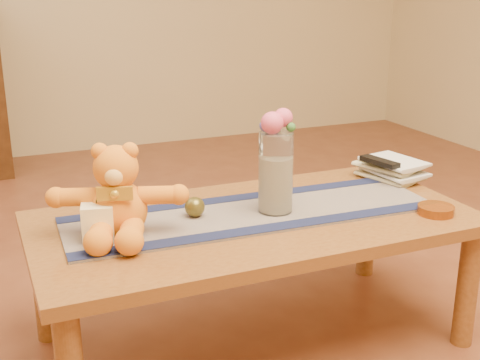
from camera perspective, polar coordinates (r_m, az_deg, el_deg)
name	(u,v)px	position (r m, az deg, el deg)	size (l,w,h in m)	color
floor	(253,340)	(2.23, 1.22, -14.19)	(5.50, 5.50, 0.00)	brown
coffee_table_top	(254,223)	(2.03, 1.30, -3.86)	(1.40, 0.70, 0.04)	brown
table_leg_fr	(467,288)	(2.24, 19.76, -9.13)	(0.07, 0.07, 0.41)	brown
table_leg_bl	(43,284)	(2.24, -17.27, -8.91)	(0.07, 0.07, 0.41)	brown
table_leg_br	(367,227)	(2.65, 11.36, -4.18)	(0.07, 0.07, 0.41)	brown
persian_runner	(252,213)	(2.05, 1.13, -3.00)	(1.20, 0.35, 0.01)	#1B1743
runner_border_near	(271,227)	(1.92, 2.77, -4.29)	(1.20, 0.06, 0.00)	#13193B
runner_border_far	(237,198)	(2.17, -0.31, -1.61)	(1.20, 0.06, 0.00)	#13193B
teddy_bear	(118,191)	(1.87, -10.96, -0.98)	(0.38, 0.32, 0.26)	orange
pillar_candle	(98,221)	(1.87, -12.66, -3.64)	(0.09, 0.09, 0.11)	#FFF1BB
candle_wick	(96,202)	(1.85, -12.78, -1.93)	(0.00, 0.00, 0.01)	black
glass_vase	(276,173)	(2.02, 3.23, 0.68)	(0.11, 0.11, 0.26)	silver
potpourri_fill	(275,184)	(2.03, 3.21, -0.38)	(0.09, 0.09, 0.18)	beige
rose_left	(272,123)	(1.96, 2.91, 5.15)	(0.07, 0.07, 0.07)	#DA4D72
rose_right	(283,118)	(1.99, 3.90, 5.63)	(0.06, 0.06, 0.06)	#DA4D72
blue_flower_back	(274,121)	(2.01, 3.12, 5.29)	(0.04, 0.04, 0.04)	#5150AE
blue_flower_side	(265,126)	(1.98, 2.27, 4.88)	(0.04, 0.04, 0.04)	#5150AE
leaf_sprig	(291,127)	(1.98, 4.60, 4.75)	(0.03, 0.03, 0.03)	#33662D
bronze_ball	(195,207)	(2.00, -4.09, -2.42)	(0.06, 0.06, 0.06)	#534A1B
book_bottom	(376,180)	(2.41, 12.16, -0.02)	(0.17, 0.22, 0.02)	beige
book_lower	(378,175)	(2.40, 12.34, 0.41)	(0.16, 0.22, 0.02)	beige
book_upper	(375,171)	(2.39, 12.06, 0.84)	(0.17, 0.22, 0.02)	beige
book_top	(378,165)	(2.39, 12.34, 1.29)	(0.16, 0.22, 0.02)	beige
tv_remote	(380,162)	(2.38, 12.45, 1.63)	(0.04, 0.16, 0.02)	black
amber_dish	(436,210)	(2.14, 17.20, -2.59)	(0.12, 0.12, 0.03)	#BF5914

